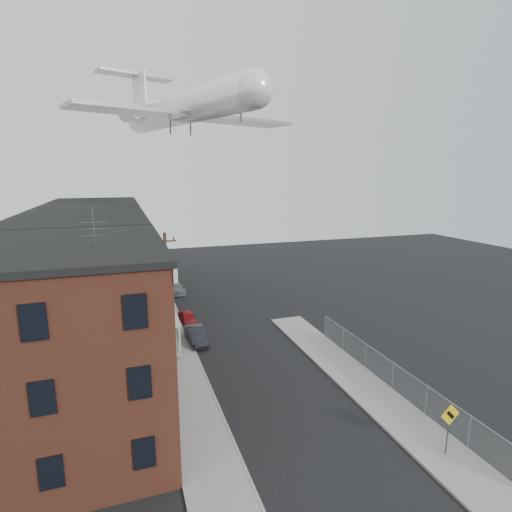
{
  "coord_description": "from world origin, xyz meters",
  "views": [
    {
      "loc": [
        -8.77,
        -14.39,
        13.59
      ],
      "look_at": [
        -0.86,
        9.05,
        8.51
      ],
      "focal_mm": 28.0,
      "sensor_mm": 36.0,
      "label": 1
    }
  ],
  "objects_px": {
    "car_far": "(175,287)",
    "airplane": "(182,109)",
    "utility_pole": "(167,285)",
    "warning_sign": "(449,421)",
    "street_tree": "(160,272)",
    "car_mid": "(196,335)",
    "car_near": "(187,318)"
  },
  "relations": [
    {
      "from": "car_far",
      "to": "airplane",
      "type": "distance_m",
      "value": 19.75
    },
    {
      "from": "utility_pole",
      "to": "airplane",
      "type": "bearing_deg",
      "value": 72.81
    },
    {
      "from": "warning_sign",
      "to": "car_far",
      "type": "height_order",
      "value": "warning_sign"
    },
    {
      "from": "street_tree",
      "to": "car_mid",
      "type": "xyz_separation_m",
      "value": [
        1.67,
        -11.6,
        -2.81
      ]
    },
    {
      "from": "warning_sign",
      "to": "utility_pole",
      "type": "bearing_deg",
      "value": 120.48
    },
    {
      "from": "warning_sign",
      "to": "airplane",
      "type": "bearing_deg",
      "value": 104.7
    },
    {
      "from": "utility_pole",
      "to": "car_near",
      "type": "xyz_separation_m",
      "value": [
        2.0,
        2.82,
        -4.11
      ]
    },
    {
      "from": "warning_sign",
      "to": "car_near",
      "type": "distance_m",
      "value": 23.74
    },
    {
      "from": "utility_pole",
      "to": "street_tree",
      "type": "height_order",
      "value": "utility_pole"
    },
    {
      "from": "street_tree",
      "to": "car_far",
      "type": "relative_size",
      "value": 1.18
    },
    {
      "from": "street_tree",
      "to": "car_mid",
      "type": "bearing_deg",
      "value": -81.79
    },
    {
      "from": "warning_sign",
      "to": "utility_pole",
      "type": "relative_size",
      "value": 0.31
    },
    {
      "from": "car_near",
      "to": "car_mid",
      "type": "height_order",
      "value": "car_mid"
    },
    {
      "from": "street_tree",
      "to": "car_mid",
      "type": "height_order",
      "value": "street_tree"
    },
    {
      "from": "street_tree",
      "to": "car_far",
      "type": "bearing_deg",
      "value": 61.09
    },
    {
      "from": "street_tree",
      "to": "car_far",
      "type": "height_order",
      "value": "street_tree"
    },
    {
      "from": "car_far",
      "to": "airplane",
      "type": "height_order",
      "value": "airplane"
    },
    {
      "from": "utility_pole",
      "to": "car_near",
      "type": "height_order",
      "value": "utility_pole"
    },
    {
      "from": "airplane",
      "to": "car_far",
      "type": "bearing_deg",
      "value": 116.17
    },
    {
      "from": "street_tree",
      "to": "car_far",
      "type": "distance_m",
      "value": 4.75
    },
    {
      "from": "utility_pole",
      "to": "car_mid",
      "type": "bearing_deg",
      "value": -39.97
    },
    {
      "from": "utility_pole",
      "to": "car_mid",
      "type": "xyz_separation_m",
      "value": [
        2.0,
        -1.68,
        -4.03
      ]
    },
    {
      "from": "car_mid",
      "to": "street_tree",
      "type": "bearing_deg",
      "value": 95.91
    },
    {
      "from": "airplane",
      "to": "car_near",
      "type": "bearing_deg",
      "value": -99.6
    },
    {
      "from": "car_near",
      "to": "car_far",
      "type": "height_order",
      "value": "car_far"
    },
    {
      "from": "warning_sign",
      "to": "car_far",
      "type": "relative_size",
      "value": 0.64
    },
    {
      "from": "warning_sign",
      "to": "car_mid",
      "type": "xyz_separation_m",
      "value": [
        -9.2,
        17.35,
        -1.24
      ]
    },
    {
      "from": "utility_pole",
      "to": "car_far",
      "type": "relative_size",
      "value": 2.05
    },
    {
      "from": "warning_sign",
      "to": "car_mid",
      "type": "distance_m",
      "value": 19.68
    },
    {
      "from": "street_tree",
      "to": "car_near",
      "type": "xyz_separation_m",
      "value": [
        1.67,
        -7.1,
        -2.88
      ]
    },
    {
      "from": "car_near",
      "to": "car_mid",
      "type": "relative_size",
      "value": 0.85
    },
    {
      "from": "warning_sign",
      "to": "utility_pole",
      "type": "distance_m",
      "value": 22.25
    }
  ]
}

